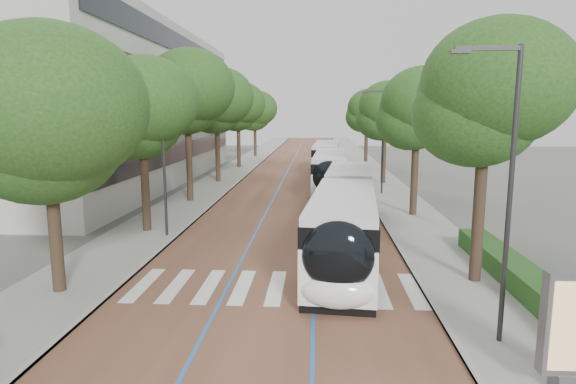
% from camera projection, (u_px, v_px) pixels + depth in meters
% --- Properties ---
extents(ground, '(160.00, 160.00, 0.00)m').
position_uv_depth(ground, '(268.00, 298.00, 16.81)').
color(ground, '#51544C').
rests_on(ground, ground).
extents(road, '(11.00, 140.00, 0.02)m').
position_uv_depth(road, '(303.00, 168.00, 56.21)').
color(road, brown).
rests_on(road, ground).
extents(sidewalk_left, '(4.00, 140.00, 0.12)m').
position_uv_depth(sidewalk_left, '(239.00, 167.00, 56.64)').
color(sidewalk_left, gray).
rests_on(sidewalk_left, ground).
extents(sidewalk_right, '(4.00, 140.00, 0.12)m').
position_uv_depth(sidewalk_right, '(367.00, 168.00, 55.75)').
color(sidewalk_right, gray).
rests_on(sidewalk_right, ground).
extents(kerb_left, '(0.20, 140.00, 0.14)m').
position_uv_depth(kerb_left, '(255.00, 168.00, 56.53)').
color(kerb_left, gray).
rests_on(kerb_left, ground).
extents(kerb_right, '(0.20, 140.00, 0.14)m').
position_uv_depth(kerb_right, '(351.00, 168.00, 55.86)').
color(kerb_right, gray).
rests_on(kerb_right, ground).
extents(zebra_crossing, '(10.55, 3.60, 0.01)m').
position_uv_depth(zebra_crossing, '(276.00, 287.00, 17.78)').
color(zebra_crossing, silver).
rests_on(zebra_crossing, ground).
extents(lane_line_left, '(0.12, 126.00, 0.01)m').
position_uv_depth(lane_line_left, '(289.00, 168.00, 56.30)').
color(lane_line_left, '#225CAB').
rests_on(lane_line_left, road).
extents(lane_line_right, '(0.12, 126.00, 0.01)m').
position_uv_depth(lane_line_right, '(316.00, 168.00, 56.11)').
color(lane_line_right, '#225CAB').
rests_on(lane_line_right, road).
extents(office_building, '(18.11, 40.00, 14.00)m').
position_uv_depth(office_building, '(89.00, 106.00, 44.41)').
color(office_building, '#B6B3A8').
rests_on(office_building, ground).
extents(hedge, '(1.20, 14.00, 0.80)m').
position_uv_depth(hedge, '(537.00, 290.00, 16.18)').
color(hedge, '#1F4819').
rests_on(hedge, sidewalk_right).
extents(streetlight_near, '(1.82, 0.20, 8.00)m').
position_uv_depth(streetlight_near, '(505.00, 173.00, 12.68)').
color(streetlight_near, '#2C2C2E').
rests_on(streetlight_near, sidewalk_right).
extents(streetlight_far, '(1.82, 0.20, 8.00)m').
position_uv_depth(streetlight_far, '(381.00, 134.00, 37.30)').
color(streetlight_far, '#2C2C2E').
rests_on(streetlight_far, sidewalk_right).
extents(lamp_post_left, '(0.14, 0.14, 8.00)m').
position_uv_depth(lamp_post_left, '(164.00, 158.00, 24.38)').
color(lamp_post_left, '#2C2C2E').
rests_on(lamp_post_left, sidewalk_left).
extents(trees_left, '(6.43, 61.25, 10.26)m').
position_uv_depth(trees_left, '(208.00, 108.00, 40.42)').
color(trees_left, black).
rests_on(trees_left, ground).
extents(trees_right, '(5.40, 47.37, 9.11)m').
position_uv_depth(trees_right, '(395.00, 112.00, 37.45)').
color(trees_right, black).
rests_on(trees_right, ground).
extents(lead_bus, '(4.13, 18.54, 3.20)m').
position_uv_depth(lead_bus, '(346.00, 213.00, 23.18)').
color(lead_bus, black).
rests_on(lead_bus, ground).
extents(bus_queued_0, '(3.01, 12.49, 3.20)m').
position_uv_depth(bus_queued_0, '(330.00, 173.00, 38.77)').
color(bus_queued_0, white).
rests_on(bus_queued_0, ground).
extents(bus_queued_1, '(3.12, 12.50, 3.20)m').
position_uv_depth(bus_queued_1, '(326.00, 158.00, 51.51)').
color(bus_queued_1, white).
rests_on(bus_queued_1, ground).
extents(ad_panel, '(1.36, 0.53, 2.81)m').
position_uv_depth(ad_panel, '(572.00, 329.00, 10.80)').
color(ad_panel, '#59595B').
rests_on(ad_panel, sidewalk_right).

